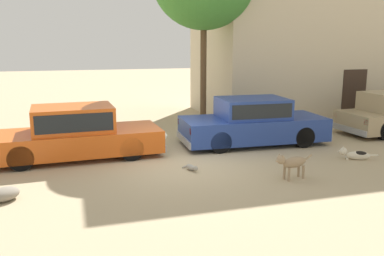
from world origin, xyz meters
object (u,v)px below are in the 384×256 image
(parked_sedan_nearest, at_px, (75,132))
(stray_cat, at_px, (191,167))
(parked_sedan_second, at_px, (253,121))
(stray_dog_spotted, at_px, (292,162))
(stray_dog_tan, at_px, (355,154))

(parked_sedan_nearest, xyz_separation_m, stray_cat, (2.74, -2.07, -0.64))
(parked_sedan_nearest, bearing_deg, parked_sedan_second, -1.92)
(stray_dog_spotted, xyz_separation_m, stray_cat, (-2.05, 1.32, -0.33))
(parked_sedan_second, relative_size, stray_dog_tan, 4.77)
(parked_sedan_nearest, height_order, stray_cat, parked_sedan_nearest)
(parked_sedan_nearest, height_order, stray_dog_spotted, parked_sedan_nearest)
(parked_sedan_second, height_order, stray_dog_tan, parked_sedan_second)
(parked_sedan_second, bearing_deg, stray_dog_spotted, -97.36)
(parked_sedan_nearest, relative_size, parked_sedan_second, 1.04)
(stray_dog_spotted, distance_m, stray_cat, 2.46)
(stray_cat, bearing_deg, stray_dog_tan, 65.39)
(stray_dog_spotted, relative_size, stray_cat, 1.81)
(parked_sedan_nearest, xyz_separation_m, parked_sedan_second, (5.38, 0.05, 0.01))
(stray_dog_tan, bearing_deg, stray_cat, 23.41)
(stray_dog_tan, relative_size, stray_cat, 1.64)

